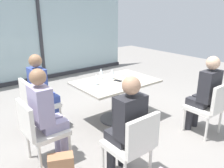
% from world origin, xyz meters
% --- Properties ---
extents(ground_plane, '(12.00, 12.00, 0.00)m').
position_xyz_m(ground_plane, '(0.00, 0.00, 0.00)').
color(ground_plane, gray).
extents(window_wall_backdrop, '(5.43, 0.10, 2.70)m').
position_xyz_m(window_wall_backdrop, '(0.00, 3.20, 1.21)').
color(window_wall_backdrop, '#9DB7BC').
rests_on(window_wall_backdrop, ground_plane).
extents(dining_table_main, '(1.36, 0.93, 0.73)m').
position_xyz_m(dining_table_main, '(0.00, 0.00, 0.56)').
color(dining_table_main, '#BCB29E').
rests_on(dining_table_main, ground_plane).
extents(chair_front_left, '(0.46, 0.50, 0.87)m').
position_xyz_m(chair_front_left, '(-0.82, -1.30, 0.50)').
color(chair_front_left, silver).
rests_on(chair_front_left, ground_plane).
extents(chair_side_end, '(0.50, 0.46, 0.87)m').
position_xyz_m(chair_side_end, '(-1.51, -0.34, 0.50)').
color(chair_side_end, silver).
rests_on(chair_side_end, ground_plane).
extents(chair_far_left, '(0.50, 0.46, 0.87)m').
position_xyz_m(chair_far_left, '(-1.21, 0.51, 0.50)').
color(chair_far_left, silver).
rests_on(chair_far_left, ground_plane).
extents(chair_front_right, '(0.46, 0.50, 0.87)m').
position_xyz_m(chair_front_right, '(0.82, -1.30, 0.50)').
color(chair_front_right, silver).
rests_on(chair_front_right, ground_plane).
extents(person_front_left, '(0.34, 0.39, 1.26)m').
position_xyz_m(person_front_left, '(-0.82, -1.19, 0.70)').
color(person_front_left, '#28282D').
rests_on(person_front_left, ground_plane).
extents(person_side_end, '(0.39, 0.34, 1.26)m').
position_xyz_m(person_side_end, '(-1.40, -0.34, 0.70)').
color(person_side_end, '#9E93B7').
rests_on(person_side_end, ground_plane).
extents(person_far_left, '(0.39, 0.34, 1.26)m').
position_xyz_m(person_far_left, '(-1.11, 0.51, 0.70)').
color(person_far_left, '#384C9E').
rests_on(person_far_left, ground_plane).
extents(person_front_right, '(0.34, 0.39, 1.26)m').
position_xyz_m(person_front_right, '(0.82, -1.19, 0.70)').
color(person_front_right, '#28282D').
rests_on(person_front_right, ground_plane).
extents(wine_glass_0, '(0.07, 0.07, 0.18)m').
position_xyz_m(wine_glass_0, '(-0.10, 0.28, 0.86)').
color(wine_glass_0, silver).
rests_on(wine_glass_0, dining_table_main).
extents(wine_glass_1, '(0.07, 0.07, 0.18)m').
position_xyz_m(wine_glass_1, '(-0.01, -0.25, 0.86)').
color(wine_glass_1, silver).
rests_on(wine_glass_1, dining_table_main).
extents(wine_glass_2, '(0.07, 0.07, 0.18)m').
position_xyz_m(wine_glass_2, '(-0.37, 0.05, 0.86)').
color(wine_glass_2, silver).
rests_on(wine_glass_2, dining_table_main).
extents(wine_glass_3, '(0.07, 0.07, 0.18)m').
position_xyz_m(wine_glass_3, '(0.05, 0.15, 0.86)').
color(wine_glass_3, silver).
rests_on(wine_glass_3, dining_table_main).
extents(coffee_cup, '(0.08, 0.08, 0.09)m').
position_xyz_m(coffee_cup, '(0.20, 0.02, 0.78)').
color(coffee_cup, white).
rests_on(coffee_cup, dining_table_main).
extents(cell_phone_on_table, '(0.11, 0.16, 0.01)m').
position_xyz_m(cell_phone_on_table, '(0.04, -0.02, 0.73)').
color(cell_phone_on_table, black).
rests_on(cell_phone_on_table, dining_table_main).
extents(handbag_1, '(0.34, 0.27, 0.28)m').
position_xyz_m(handbag_1, '(-1.44, -0.73, 0.14)').
color(handbag_1, '#A3704C').
rests_on(handbag_1, ground_plane).
extents(handbag_2, '(0.32, 0.20, 0.28)m').
position_xyz_m(handbag_2, '(-1.30, 0.14, 0.14)').
color(handbag_2, silver).
rests_on(handbag_2, ground_plane).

